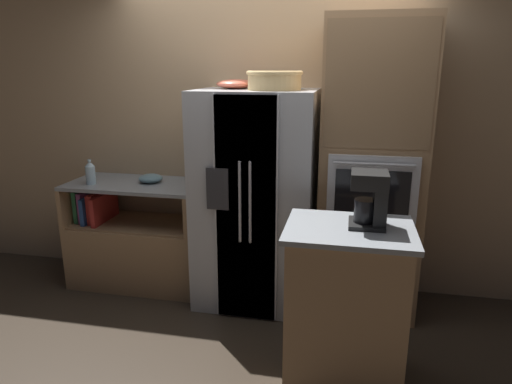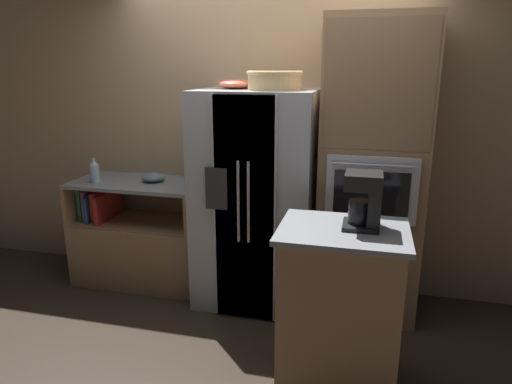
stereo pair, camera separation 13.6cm
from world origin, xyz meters
TOP-DOWN VIEW (x-y plane):
  - ground_plane at (0.00, 0.00)m, footprint 20.00×20.00m
  - wall_back at (0.00, 0.47)m, footprint 12.00×0.06m
  - counter_left at (-1.12, 0.15)m, footprint 1.14×0.59m
  - refrigerator at (-0.04, 0.07)m, footprint 0.92×0.76m
  - wall_oven at (0.84, 0.13)m, footprint 0.75×0.68m
  - island_counter at (0.70, -0.85)m, footprint 0.72×0.58m
  - wicker_basket at (0.11, 0.02)m, footprint 0.41×0.41m
  - fruit_bowl at (-0.21, 0.14)m, footprint 0.30×0.30m
  - bottle_tall at (-1.45, 0.03)m, footprint 0.08×0.08m
  - mixing_bowl at (-0.98, 0.18)m, footprint 0.20×0.20m
  - coffee_maker at (0.81, -0.81)m, footprint 0.20×0.21m

SIDE VIEW (x-z plane):
  - ground_plane at x=0.00m, z-range 0.00..0.00m
  - counter_left at x=-1.12m, z-range -0.12..0.80m
  - island_counter at x=0.70m, z-range 0.00..1.00m
  - refrigerator at x=-0.04m, z-range 0.00..1.71m
  - mixing_bowl at x=-0.98m, z-range 0.92..0.99m
  - bottle_tall at x=-1.45m, z-range 0.91..1.12m
  - wall_oven at x=0.84m, z-range 0.00..2.22m
  - coffee_maker at x=0.81m, z-range 1.01..1.33m
  - wall_back at x=0.00m, z-range 0.00..2.80m
  - fruit_bowl at x=-0.21m, z-range 1.71..1.78m
  - wicker_basket at x=0.11m, z-range 1.71..1.85m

